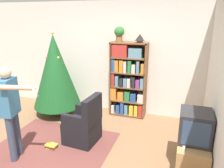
% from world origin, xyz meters
% --- Properties ---
extents(ground_plane, '(14.00, 14.00, 0.00)m').
position_xyz_m(ground_plane, '(0.00, 0.00, 0.00)').
color(ground_plane, '#846042').
extents(wall_back, '(8.00, 0.10, 2.60)m').
position_xyz_m(wall_back, '(0.00, 2.21, 1.30)').
color(wall_back, silver).
rests_on(wall_back, ground_plane).
extents(area_rug, '(2.03, 1.77, 0.01)m').
position_xyz_m(area_rug, '(-0.47, 0.16, 0.00)').
color(area_rug, brown).
rests_on(area_rug, ground_plane).
extents(bookshelf, '(0.82, 0.34, 1.72)m').
position_xyz_m(bookshelf, '(0.44, 1.96, 0.86)').
color(bookshelf, brown).
rests_on(bookshelf, ground_plane).
extents(tv_stand, '(0.45, 0.84, 0.47)m').
position_xyz_m(tv_stand, '(1.87, 0.42, 0.23)').
color(tv_stand, tan).
rests_on(tv_stand, ground_plane).
extents(television, '(0.45, 0.49, 0.47)m').
position_xyz_m(television, '(1.87, 0.42, 0.70)').
color(television, '#28282D').
rests_on(television, tv_stand).
extents(game_remote, '(0.04, 0.12, 0.02)m').
position_xyz_m(game_remote, '(1.73, 0.17, 0.48)').
color(game_remote, white).
rests_on(game_remote, tv_stand).
extents(christmas_tree, '(1.10, 1.10, 1.95)m').
position_xyz_m(christmas_tree, '(-1.15, 1.50, 1.05)').
color(christmas_tree, '#4C3323').
rests_on(christmas_tree, ground_plane).
extents(armchair, '(0.61, 0.60, 0.92)m').
position_xyz_m(armchair, '(-0.02, 0.56, 0.32)').
color(armchair, black).
rests_on(armchair, ground_plane).
extents(standing_person, '(0.70, 0.46, 1.55)m').
position_xyz_m(standing_person, '(-0.87, -0.23, 0.91)').
color(standing_person, '#38425B').
rests_on(standing_person, ground_plane).
extents(potted_plant, '(0.22, 0.22, 0.33)m').
position_xyz_m(potted_plant, '(0.23, 1.98, 1.91)').
color(potted_plant, '#935B38').
rests_on(potted_plant, bookshelf).
extents(table_lamp, '(0.20, 0.20, 0.18)m').
position_xyz_m(table_lamp, '(0.68, 1.98, 1.82)').
color(table_lamp, '#473828').
rests_on(table_lamp, bookshelf).
extents(book_pile_near_tree, '(0.23, 0.17, 0.11)m').
position_xyz_m(book_pile_near_tree, '(-0.65, 1.19, 0.05)').
color(book_pile_near_tree, gold).
rests_on(book_pile_near_tree, ground_plane).
extents(book_pile_by_chair, '(0.21, 0.13, 0.08)m').
position_xyz_m(book_pile_by_chair, '(-0.48, 0.17, 0.04)').
color(book_pile_by_chair, gold).
rests_on(book_pile_by_chair, ground_plane).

